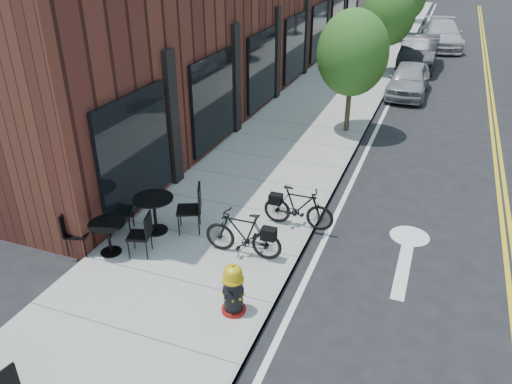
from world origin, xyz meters
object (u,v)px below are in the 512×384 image
at_px(bicycle_left, 243,234).
at_px(parked_car_c, 442,35).
at_px(parked_car_b, 419,52).
at_px(bistro_set_b, 108,233).
at_px(fire_hydrant, 233,289).
at_px(parked_car_a, 409,80).
at_px(bicycle_right, 298,207).
at_px(bistro_set_c, 154,209).

height_order(bicycle_left, parked_car_c, parked_car_c).
xyz_separation_m(parked_car_b, parked_car_c, (0.80, 5.40, -0.03)).
xyz_separation_m(bistro_set_b, parked_car_c, (5.20, 24.16, 0.16)).
xyz_separation_m(fire_hydrant, parked_car_a, (1.40, 14.64, 0.06)).
height_order(parked_car_b, parked_car_c, parked_car_b).
relative_size(bicycle_right, bistro_set_b, 0.91).
bearing_deg(bicycle_left, bistro_set_c, -95.17).
xyz_separation_m(bistro_set_c, parked_car_c, (4.77, 23.11, 0.08)).
height_order(parked_car_a, parked_car_c, parked_car_c).
xyz_separation_m(bicycle_right, parked_car_a, (1.17, 11.58, 0.04)).
xyz_separation_m(bistro_set_c, parked_car_a, (3.98, 12.86, -0.02)).
distance_m(fire_hydrant, bistro_set_b, 3.10).
distance_m(bicycle_left, parked_car_b, 17.96).
relative_size(fire_hydrant, parked_car_a, 0.26).
relative_size(bicycle_right, parked_car_a, 0.42).
xyz_separation_m(parked_car_a, parked_car_b, (-0.02, 4.85, 0.12)).
bearing_deg(bistro_set_c, parked_car_a, 48.55).
relative_size(bistro_set_c, parked_car_b, 0.43).
height_order(bicycle_right, bistro_set_b, bicycle_right).
height_order(bicycle_right, parked_car_b, parked_car_b).
height_order(fire_hydrant, bicycle_right, fire_hydrant).
relative_size(bistro_set_b, parked_car_b, 0.37).
bearing_deg(parked_car_a, bicycle_left, -97.53).
bearing_deg(bicycle_left, bicycle_right, 152.36).
relative_size(fire_hydrant, bistro_set_c, 0.49).
relative_size(bicycle_right, parked_car_b, 0.34).
xyz_separation_m(fire_hydrant, bistro_set_c, (-2.59, 1.77, 0.08)).
bearing_deg(parked_car_b, fire_hydrant, -93.55).
height_order(bistro_set_b, bistro_set_c, bistro_set_c).
height_order(bicycle_left, parked_car_a, parked_car_a).
relative_size(bicycle_left, bicycle_right, 1.03).
bearing_deg(bistro_set_b, fire_hydrant, -30.36).
bearing_deg(bistro_set_c, parked_car_b, 53.13).
xyz_separation_m(fire_hydrant, bicycle_right, (0.23, 3.06, 0.01)).
bearing_deg(fire_hydrant, bicycle_right, 65.12).
xyz_separation_m(bicycle_left, bistro_set_c, (-2.10, 0.15, 0.05)).
bearing_deg(parked_car_c, parked_car_a, -102.02).
bearing_deg(parked_car_b, bicycle_left, -95.46).
relative_size(fire_hydrant, bicycle_left, 0.60).
bearing_deg(parked_car_c, parked_car_b, -106.07).
height_order(parked_car_a, parked_car_b, parked_car_b).
height_order(fire_hydrant, parked_car_b, parked_car_b).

